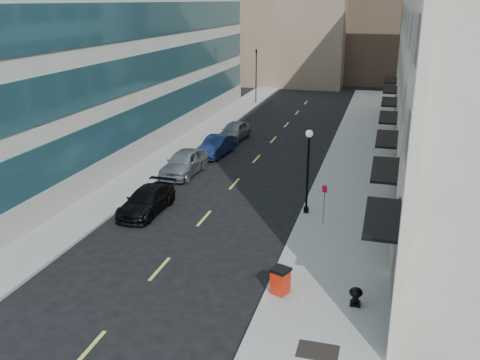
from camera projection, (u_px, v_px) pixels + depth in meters
The scene contains 16 objects.
sidewalk_right at pixel (352, 193), 32.79m from camera, with size 5.00×80.00×0.15m, color gray.
sidewalk_left at pixel (143, 175), 36.34m from camera, with size 3.00×80.00×0.15m, color gray.
building_left at pixel (64, 18), 41.95m from camera, with size 16.14×46.00×20.00m.
skyline_tan_far at pixel (250, 2), 87.68m from camera, with size 12.00×14.00×22.00m, color #92765F.
skyline_stone at pixel (467, 11), 68.93m from camera, with size 10.00×14.00×20.00m, color beige.
grate_far at pixel (318, 351), 17.95m from camera, with size 1.40×1.00×0.01m, color black.
road_centerline at pixel (220, 200), 31.98m from camera, with size 0.15×68.20×0.01m.
traffic_signal at pixel (256, 53), 59.84m from camera, with size 0.66×0.66×6.98m.
car_black_pickup at pixel (147, 201), 29.88m from camera, with size 1.94×4.78×1.39m, color black.
car_silver_sedan at pixel (184, 163), 36.33m from camera, with size 2.01×5.01×1.71m, color gray.
car_blue_sedan at pixel (216, 146), 40.86m from camera, with size 1.57×4.50×1.48m, color #131E47.
car_grey_sedan at pixel (234, 131), 45.31m from camera, with size 1.84×4.57×1.56m, color gray.
trash_bin at pixel (280, 280), 21.31m from camera, with size 0.89×0.89×1.11m.
lamppost at pixel (308, 164), 28.77m from camera, with size 0.40×0.40×4.81m.
sign_post at pixel (324, 197), 27.76m from camera, with size 0.26×0.11×2.25m.
urn_planter at pixel (356, 295), 20.55m from camera, with size 0.53×0.53×0.73m.
Camera 1 is at (9.14, -11.51, 11.36)m, focal length 40.00 mm.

